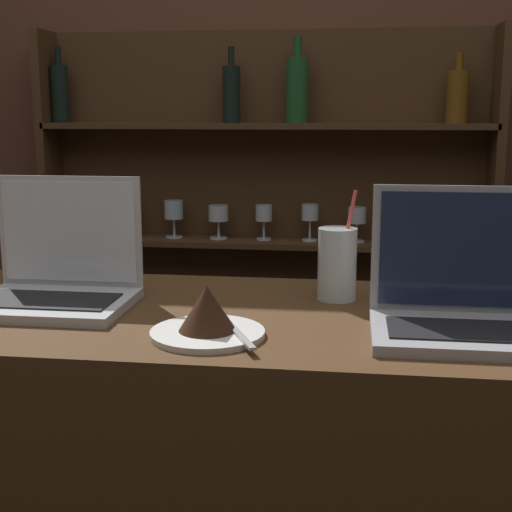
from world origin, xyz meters
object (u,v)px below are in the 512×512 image
Objects in this scene: laptop_near at (57,276)px; water_glass at (337,264)px; cake_plate at (208,317)px; laptop_far at (477,301)px.

water_glass is (0.53, 0.10, 0.02)m from laptop_near.
cake_plate is (0.32, -0.16, -0.02)m from laptop_near.
laptop_near is 0.53m from water_glass.
laptop_near and laptop_far have the same top height.
laptop_near is 1.56× the size of cake_plate.
cake_plate is at bearing -170.10° from laptop_far.
laptop_near is at bearing 173.41° from laptop_far.
laptop_far is 0.44m from cake_plate.
laptop_far reaches higher than water_glass.
laptop_near is 0.76m from laptop_far.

